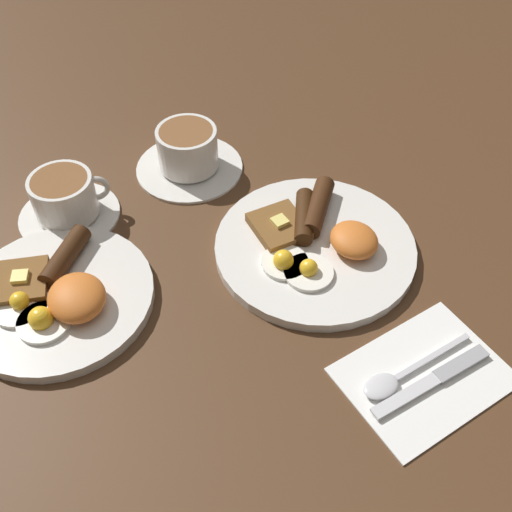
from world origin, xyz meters
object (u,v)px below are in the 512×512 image
Objects in this scene: teacup_far at (66,200)px; spoon at (393,379)px; teacup_near at (188,153)px; knife at (438,377)px; breakfast_plate_near at (315,243)px; breakfast_plate_far at (58,295)px.

spoon is (-0.44, -0.26, -0.02)m from teacup_far.
teacup_near is 0.47m from spoon.
teacup_far reaches higher than knife.
knife is (-0.24, -0.02, -0.01)m from breakfast_plate_near.
breakfast_plate_far is 1.48× the size of knife.
breakfast_plate_near is at bearing -88.87° from knife.
breakfast_plate_near is 1.75× the size of spoon.
teacup_far reaches higher than spoon.
teacup_near is (0.24, 0.09, 0.02)m from breakfast_plate_near.
teacup_near is at bearing -83.03° from teacup_far.
teacup_far is at bearing 96.97° from teacup_near.
spoon is at bearing 173.28° from breakfast_plate_near.
breakfast_plate_far is 1.55× the size of spoon.
breakfast_plate_near reaches higher than knife.
teacup_far reaches higher than breakfast_plate_near.
teacup_far is (0.22, 0.29, 0.02)m from breakfast_plate_near.
teacup_far is at bearing -60.18° from knife.
breakfast_plate_far is at bearing 79.22° from breakfast_plate_near.
teacup_near is (0.18, -0.25, 0.02)m from breakfast_plate_far.
spoon is at bearing -172.28° from teacup_near.
teacup_near reaches higher than breakfast_plate_near.
teacup_near reaches higher than knife.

